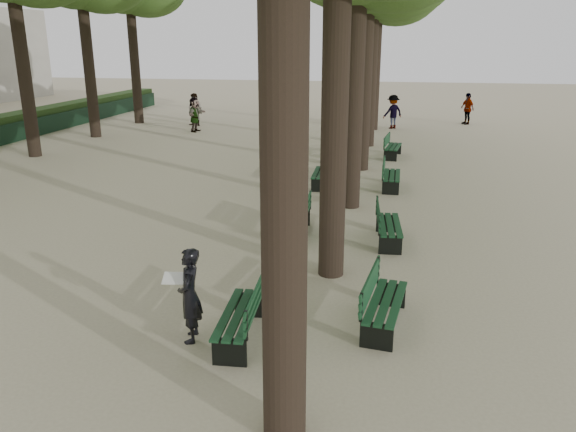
# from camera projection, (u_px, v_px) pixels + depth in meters

# --- Properties ---
(ground) EXTENTS (120.00, 120.00, 0.00)m
(ground) POSITION_uv_depth(u_px,v_px,m) (217.00, 339.00, 9.05)
(ground) COLOR tan
(ground) RESTS_ON ground
(bench_left_0) EXTENTS (0.68, 1.83, 0.92)m
(bench_left_0) POSITION_uv_depth(u_px,v_px,m) (240.00, 324.00, 8.98)
(bench_left_0) COLOR black
(bench_left_0) RESTS_ON ground
(bench_left_1) EXTENTS (0.63, 1.82, 0.92)m
(bench_left_1) POSITION_uv_depth(u_px,v_px,m) (296.00, 224.00, 13.84)
(bench_left_1) COLOR black
(bench_left_1) RESTS_ON ground
(bench_left_2) EXTENTS (0.63, 1.82, 0.92)m
(bench_left_2) POSITION_uv_depth(u_px,v_px,m) (322.00, 178.00, 18.50)
(bench_left_2) COLOR black
(bench_left_2) RESTS_ON ground
(bench_left_3) EXTENTS (0.78, 1.85, 0.92)m
(bench_left_3) POSITION_uv_depth(u_px,v_px,m) (338.00, 149.00, 23.34)
(bench_left_3) COLOR black
(bench_left_3) RESTS_ON ground
(bench_right_0) EXTENTS (0.79, 1.86, 0.92)m
(bench_right_0) POSITION_uv_depth(u_px,v_px,m) (384.00, 312.00, 9.39)
(bench_right_0) COLOR black
(bench_right_0) RESTS_ON ground
(bench_right_1) EXTENTS (0.70, 1.84, 0.92)m
(bench_right_1) POSITION_uv_depth(u_px,v_px,m) (389.00, 232.00, 13.31)
(bench_right_1) COLOR black
(bench_right_1) RESTS_ON ground
(bench_right_2) EXTENTS (0.59, 1.81, 0.92)m
(bench_right_2) POSITION_uv_depth(u_px,v_px,m) (391.00, 180.00, 18.18)
(bench_right_2) COLOR black
(bench_right_2) RESTS_ON ground
(bench_right_3) EXTENTS (0.77, 1.85, 0.92)m
(bench_right_3) POSITION_uv_depth(u_px,v_px,m) (393.00, 151.00, 23.01)
(bench_right_3) COLOR black
(bench_right_3) RESTS_ON ground
(man_with_map) EXTENTS (0.66, 0.68, 1.56)m
(man_with_map) POSITION_uv_depth(u_px,v_px,m) (190.00, 295.00, 8.83)
(man_with_map) COLOR black
(man_with_map) RESTS_ON ground
(pedestrian_a) EXTENTS (0.93, 0.55, 1.79)m
(pedestrian_a) POSITION_uv_depth(u_px,v_px,m) (195.00, 110.00, 31.36)
(pedestrian_a) COLOR #262628
(pedestrian_a) RESTS_ON ground
(pedestrian_b) EXTENTS (1.15, 0.98, 1.80)m
(pedestrian_b) POSITION_uv_depth(u_px,v_px,m) (393.00, 112.00, 30.41)
(pedestrian_b) COLOR #262628
(pedestrian_b) RESTS_ON ground
(pedestrian_d) EXTENTS (0.41, 0.83, 1.63)m
(pedestrian_d) POSITION_uv_depth(u_px,v_px,m) (329.00, 108.00, 32.92)
(pedestrian_d) COLOR #262628
(pedestrian_d) RESTS_ON ground
(pedestrian_c) EXTENTS (0.85, 1.06, 1.76)m
(pedestrian_c) POSITION_uv_depth(u_px,v_px,m) (467.00, 109.00, 31.97)
(pedestrian_c) COLOR #262628
(pedestrian_c) RESTS_ON ground
(pedestrian_e) EXTENTS (0.53, 1.68, 1.78)m
(pedestrian_e) POSITION_uv_depth(u_px,v_px,m) (195.00, 115.00, 29.36)
(pedestrian_e) COLOR #262628
(pedestrian_e) RESTS_ON ground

